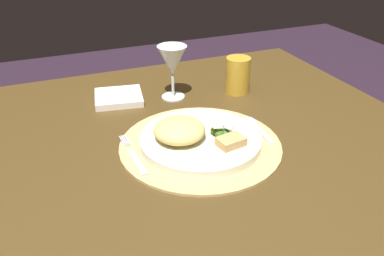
{
  "coord_description": "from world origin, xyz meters",
  "views": [
    {
      "loc": [
        -0.24,
        -0.72,
        1.21
      ],
      "look_at": [
        0.07,
        0.02,
        0.76
      ],
      "focal_mm": 36.68,
      "sensor_mm": 36.0,
      "label": 1
    }
  ],
  "objects_px": {
    "dining_table": "(171,201)",
    "dinner_plate": "(200,140)",
    "spoon": "(255,125)",
    "amber_tumbler": "(238,75)",
    "fork": "(134,156)",
    "napkin": "(119,97)",
    "wine_glass": "(172,62)"
  },
  "relations": [
    {
      "from": "napkin",
      "to": "dinner_plate",
      "type": "bearing_deg",
      "value": -69.08
    },
    {
      "from": "fork",
      "to": "napkin",
      "type": "relative_size",
      "value": 1.29
    },
    {
      "from": "dining_table",
      "to": "dinner_plate",
      "type": "height_order",
      "value": "dinner_plate"
    },
    {
      "from": "amber_tumbler",
      "to": "wine_glass",
      "type": "bearing_deg",
      "value": 169.92
    },
    {
      "from": "spoon",
      "to": "amber_tumbler",
      "type": "relative_size",
      "value": 1.29
    },
    {
      "from": "spoon",
      "to": "amber_tumbler",
      "type": "bearing_deg",
      "value": 74.02
    },
    {
      "from": "fork",
      "to": "wine_glass",
      "type": "xyz_separation_m",
      "value": [
        0.18,
        0.26,
        0.1
      ]
    },
    {
      "from": "fork",
      "to": "napkin",
      "type": "height_order",
      "value": "napkin"
    },
    {
      "from": "dinner_plate",
      "to": "spoon",
      "type": "height_order",
      "value": "dinner_plate"
    },
    {
      "from": "spoon",
      "to": "napkin",
      "type": "relative_size",
      "value": 1.04
    },
    {
      "from": "dining_table",
      "to": "wine_glass",
      "type": "xyz_separation_m",
      "value": [
        0.1,
        0.24,
        0.27
      ]
    },
    {
      "from": "dining_table",
      "to": "dinner_plate",
      "type": "relative_size",
      "value": 4.57
    },
    {
      "from": "dining_table",
      "to": "amber_tumbler",
      "type": "relative_size",
      "value": 12.04
    },
    {
      "from": "fork",
      "to": "spoon",
      "type": "relative_size",
      "value": 1.24
    },
    {
      "from": "dinner_plate",
      "to": "wine_glass",
      "type": "xyz_separation_m",
      "value": [
        0.03,
        0.27,
        0.09
      ]
    },
    {
      "from": "dinner_plate",
      "to": "amber_tumbler",
      "type": "height_order",
      "value": "amber_tumbler"
    },
    {
      "from": "dinner_plate",
      "to": "amber_tumbler",
      "type": "relative_size",
      "value": 2.63
    },
    {
      "from": "wine_glass",
      "to": "amber_tumbler",
      "type": "bearing_deg",
      "value": -10.08
    },
    {
      "from": "dining_table",
      "to": "fork",
      "type": "xyz_separation_m",
      "value": [
        -0.09,
        -0.03,
        0.17
      ]
    },
    {
      "from": "napkin",
      "to": "wine_glass",
      "type": "xyz_separation_m",
      "value": [
        0.15,
        -0.04,
        0.1
      ]
    },
    {
      "from": "dining_table",
      "to": "wine_glass",
      "type": "relative_size",
      "value": 8.31
    },
    {
      "from": "dinner_plate",
      "to": "spoon",
      "type": "xyz_separation_m",
      "value": [
        0.16,
        0.02,
        -0.01
      ]
    },
    {
      "from": "dining_table",
      "to": "napkin",
      "type": "relative_size",
      "value": 9.74
    },
    {
      "from": "dinner_plate",
      "to": "napkin",
      "type": "height_order",
      "value": "dinner_plate"
    },
    {
      "from": "fork",
      "to": "amber_tumbler",
      "type": "relative_size",
      "value": 1.6
    },
    {
      "from": "napkin",
      "to": "amber_tumbler",
      "type": "distance_m",
      "value": 0.34
    },
    {
      "from": "fork",
      "to": "spoon",
      "type": "xyz_separation_m",
      "value": [
        0.31,
        0.02,
        0.0
      ]
    },
    {
      "from": "napkin",
      "to": "wine_glass",
      "type": "relative_size",
      "value": 0.85
    },
    {
      "from": "dining_table",
      "to": "napkin",
      "type": "distance_m",
      "value": 0.33
    },
    {
      "from": "wine_glass",
      "to": "amber_tumbler",
      "type": "distance_m",
      "value": 0.2
    },
    {
      "from": "napkin",
      "to": "wine_glass",
      "type": "height_order",
      "value": "wine_glass"
    },
    {
      "from": "spoon",
      "to": "amber_tumbler",
      "type": "distance_m",
      "value": 0.22
    }
  ]
}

